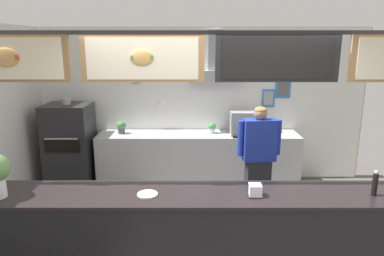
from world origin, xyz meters
TOP-DOWN VIEW (x-y plane):
  - back_wall_assembly at (0.01, 2.56)m, footprint 5.75×2.86m
  - service_counter at (0.00, -0.24)m, footprint 4.53×0.64m
  - back_prep_counter at (-0.07, 2.34)m, footprint 3.42×0.63m
  - pizza_oven at (-2.23, 2.21)m, footprint 0.74×0.71m
  - shop_worker at (0.72, 1.02)m, footprint 0.58×0.26m
  - espresso_machine at (0.70, 2.31)m, footprint 0.46×0.46m
  - potted_thyme at (-1.38, 2.36)m, footprint 0.16×0.16m
  - potted_rosemary at (0.17, 2.38)m, footprint 0.13×0.13m
  - pepper_grinder at (1.57, -0.30)m, footprint 0.05×0.05m
  - condiment_plate at (-0.60, -0.29)m, footprint 0.20×0.20m
  - napkin_holder at (0.43, -0.31)m, footprint 0.15×0.14m

SIDE VIEW (x-z plane):
  - back_prep_counter at x=-0.07m, z-range -0.01..0.93m
  - service_counter at x=0.00m, z-range 0.00..1.01m
  - pizza_oven at x=-2.23m, z-range -0.05..1.52m
  - shop_worker at x=0.72m, z-range 0.05..1.69m
  - condiment_plate at x=-0.60m, z-range 1.01..1.02m
  - potted_rosemary at x=0.17m, z-range 0.94..1.13m
  - potted_thyme at x=-1.38m, z-range 0.94..1.16m
  - napkin_holder at x=0.43m, z-range 1.00..1.13m
  - espresso_machine at x=0.70m, z-range 0.93..1.33m
  - pepper_grinder at x=1.57m, z-range 1.01..1.26m
  - back_wall_assembly at x=0.01m, z-range 0.09..2.80m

